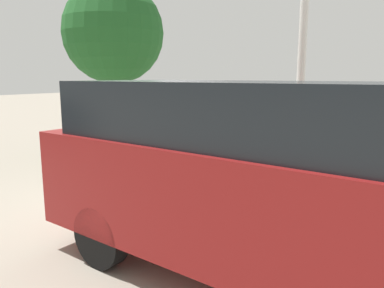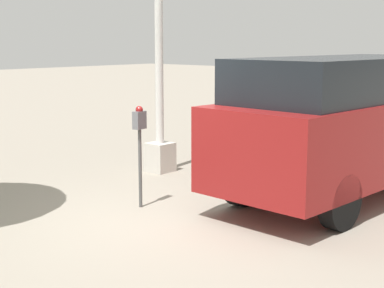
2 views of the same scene
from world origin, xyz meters
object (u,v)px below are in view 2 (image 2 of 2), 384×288
at_px(parking_meter_near, 140,133).
at_px(parked_van, 348,121).
at_px(parking_meter_far, 363,101).
at_px(lamp_post, 159,73).

bearing_deg(parking_meter_near, parked_van, -44.70).
bearing_deg(parked_van, parking_meter_far, 25.80).
bearing_deg(parking_meter_far, parking_meter_near, 173.14).
bearing_deg(parking_meter_far, lamp_post, 158.09).
height_order(parking_meter_far, parked_van, parked_van).
relative_size(parking_meter_near, lamp_post, 0.26).
distance_m(parking_meter_far, lamp_post, 5.75).
distance_m(lamp_post, parked_van, 3.61).
relative_size(lamp_post, parked_van, 1.12).
height_order(lamp_post, parked_van, lamp_post).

